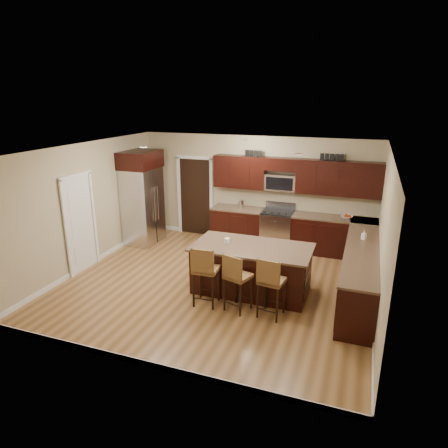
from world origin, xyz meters
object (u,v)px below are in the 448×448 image
at_px(stool_mid, 236,276).
at_px(stool_left, 205,270).
at_px(range, 277,229).
at_px(island, 252,270).
at_px(refrigerator, 142,197).
at_px(stool_right, 270,281).

bearing_deg(stool_mid, stool_left, -162.02).
relative_size(range, stool_left, 0.98).
bearing_deg(island, stool_left, -126.37).
relative_size(stool_mid, refrigerator, 0.45).
distance_m(range, stool_mid, 3.32).
xyz_separation_m(island, stool_right, (0.57, -0.84, 0.25)).
bearing_deg(stool_right, range, 108.44).
xyz_separation_m(range, island, (0.05, -2.47, -0.04)).
distance_m(range, refrigerator, 3.47).
relative_size(stool_mid, stool_right, 0.98).
relative_size(range, island, 0.49).
distance_m(island, stool_left, 1.08).
bearing_deg(island, stool_right, -56.34).
xyz_separation_m(range, stool_left, (-0.56, -3.32, 0.23)).
distance_m(stool_left, stool_right, 1.19).
relative_size(island, stool_mid, 2.10).
bearing_deg(refrigerator, stool_right, -32.62).
height_order(island, stool_right, stool_right).
height_order(range, stool_mid, range).
bearing_deg(stool_mid, refrigerator, 160.27).
bearing_deg(refrigerator, stool_mid, -37.09).
height_order(island, stool_left, stool_left).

